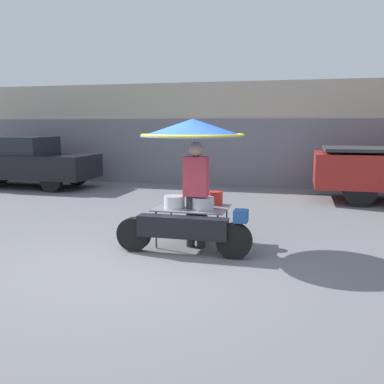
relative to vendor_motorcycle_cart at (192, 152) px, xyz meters
The scene contains 5 objects.
ground_plane 1.96m from the vendor_motorcycle_cart, 112.32° to the right, with size 36.00×36.00×0.00m, color slate.
shopfront_building 7.94m from the vendor_motorcycle_cart, 93.36° to the left, with size 28.00×2.06×3.29m.
vendor_motorcycle_cart is the anchor object (origin of this frame).
vendor_person 0.59m from the vendor_motorcycle_cart, 47.19° to the right, with size 0.38×0.23×1.69m.
parked_car 8.51m from the vendor_motorcycle_cart, 143.30° to the left, with size 4.56×1.72×1.58m.
Camera 1 is at (2.15, -5.48, 1.97)m, focal length 40.00 mm.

